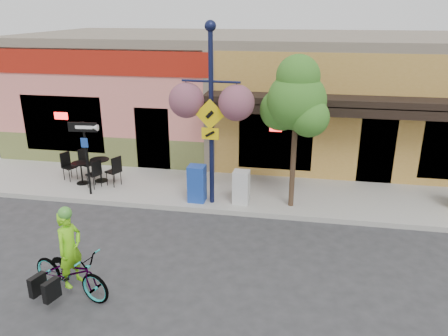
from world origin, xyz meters
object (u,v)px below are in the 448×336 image
at_px(lamp_post, 211,117).
at_px(cyclist_rider, 71,260).
at_px(street_tree, 295,133).
at_px(bicycle, 71,272).
at_px(building, 254,91).
at_px(one_way_sign, 87,159).
at_px(newspaper_box_blue, 197,184).
at_px(newspaper_box_grey, 241,187).

bearing_deg(lamp_post, cyclist_rider, -108.96).
relative_size(cyclist_rider, street_tree, 0.37).
bearing_deg(lamp_post, bicycle, -109.49).
height_order(building, cyclist_rider, building).
distance_m(one_way_sign, newspaper_box_blue, 3.35).
bearing_deg(cyclist_rider, one_way_sign, 39.20).
xyz_separation_m(cyclist_rider, street_tree, (4.15, 4.71, 1.49)).
height_order(cyclist_rider, street_tree, street_tree).
height_order(one_way_sign, newspaper_box_grey, one_way_sign).
bearing_deg(lamp_post, street_tree, 8.03).
distance_m(building, one_way_sign, 7.86).
bearing_deg(newspaper_box_blue, street_tree, 4.64).
bearing_deg(newspaper_box_grey, newspaper_box_blue, -172.88).
xyz_separation_m(building, newspaper_box_grey, (0.41, -6.42, -1.62)).
bearing_deg(building, newspaper_box_blue, -97.53).
xyz_separation_m(one_way_sign, newspaper_box_grey, (4.57, 0.19, -0.64)).
relative_size(bicycle, lamp_post, 0.38).
height_order(one_way_sign, newspaper_box_blue, one_way_sign).
bearing_deg(lamp_post, one_way_sign, -175.12).
xyz_separation_m(newspaper_box_grey, street_tree, (1.43, 0.07, 1.65)).
xyz_separation_m(bicycle, cyclist_rider, (0.05, 0.00, 0.29)).
xyz_separation_m(bicycle, street_tree, (4.20, 4.71, 1.78)).
bearing_deg(newspaper_box_blue, one_way_sign, -177.37).
relative_size(cyclist_rider, newspaper_box_blue, 1.46).
height_order(cyclist_rider, lamp_post, lamp_post).
bearing_deg(bicycle, building, 4.64).
xyz_separation_m(bicycle, lamp_post, (1.94, 4.54, 2.17)).
bearing_deg(cyclist_rider, building, 4.89).
distance_m(lamp_post, newspaper_box_blue, 2.03).
relative_size(cyclist_rider, newspaper_box_grey, 1.63).
bearing_deg(building, lamp_post, -93.66).
bearing_deg(street_tree, cyclist_rider, -131.34).
bearing_deg(newspaper_box_grey, bicycle, -118.06).
xyz_separation_m(lamp_post, one_way_sign, (-3.74, -0.08, -1.40)).
xyz_separation_m(cyclist_rider, newspaper_box_grey, (2.72, 4.64, -0.15)).
distance_m(lamp_post, street_tree, 2.30).
relative_size(lamp_post, newspaper_box_grey, 5.20).
distance_m(newspaper_box_blue, street_tree, 3.14).
relative_size(cyclist_rider, lamp_post, 0.31).
relative_size(bicycle, one_way_sign, 0.85).
xyz_separation_m(building, street_tree, (1.84, -6.35, 0.03)).
xyz_separation_m(building, newspaper_box_blue, (-0.86, -6.52, -1.56)).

